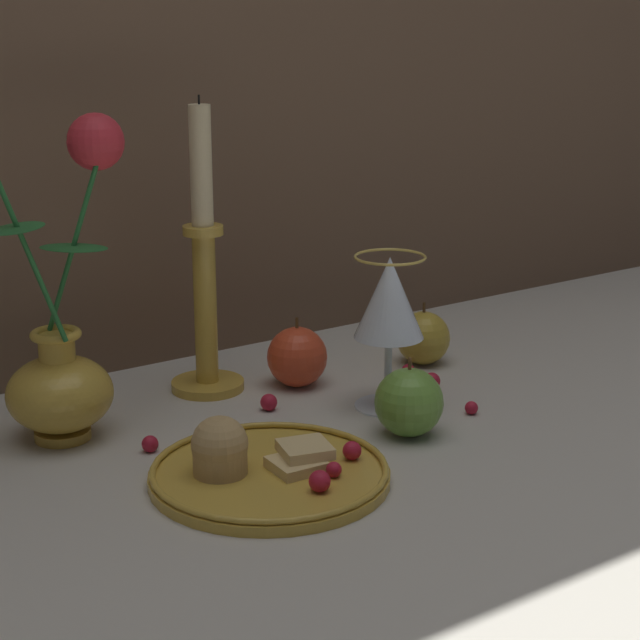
{
  "coord_description": "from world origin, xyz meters",
  "views": [
    {
      "loc": [
        -0.57,
        -0.85,
        0.41
      ],
      "look_at": [
        0.05,
        0.03,
        0.1
      ],
      "focal_mm": 60.0,
      "sensor_mm": 36.0,
      "label": 1
    }
  ],
  "objects_px": {
    "vase": "(53,319)",
    "candlestick": "(205,285)",
    "apple_at_table_edge": "(409,402)",
    "wine_glass": "(388,303)",
    "apple_beside_vase": "(423,338)",
    "apple_near_glass": "(297,357)",
    "plate_with_pastries": "(262,468)"
  },
  "relations": [
    {
      "from": "vase",
      "to": "candlestick",
      "type": "distance_m",
      "value": 0.2
    },
    {
      "from": "candlestick",
      "to": "apple_at_table_edge",
      "type": "bearing_deg",
      "value": -66.8
    },
    {
      "from": "candlestick",
      "to": "apple_at_table_edge",
      "type": "distance_m",
      "value": 0.27
    },
    {
      "from": "candlestick",
      "to": "apple_at_table_edge",
      "type": "xyz_separation_m",
      "value": [
        0.1,
        -0.23,
        -0.09
      ]
    },
    {
      "from": "wine_glass",
      "to": "apple_at_table_edge",
      "type": "distance_m",
      "value": 0.12
    },
    {
      "from": "apple_beside_vase",
      "to": "apple_near_glass",
      "type": "bearing_deg",
      "value": 172.94
    },
    {
      "from": "wine_glass",
      "to": "vase",
      "type": "bearing_deg",
      "value": 161.2
    },
    {
      "from": "candlestick",
      "to": "apple_near_glass",
      "type": "relative_size",
      "value": 4.05
    },
    {
      "from": "wine_glass",
      "to": "apple_near_glass",
      "type": "xyz_separation_m",
      "value": [
        -0.04,
        0.11,
        -0.08
      ]
    },
    {
      "from": "candlestick",
      "to": "apple_beside_vase",
      "type": "distance_m",
      "value": 0.28
    },
    {
      "from": "wine_glass",
      "to": "candlestick",
      "type": "relative_size",
      "value": 0.51
    },
    {
      "from": "candlestick",
      "to": "apple_near_glass",
      "type": "height_order",
      "value": "candlestick"
    },
    {
      "from": "vase",
      "to": "candlestick",
      "type": "relative_size",
      "value": 1.17
    },
    {
      "from": "vase",
      "to": "wine_glass",
      "type": "bearing_deg",
      "value": -18.8
    },
    {
      "from": "wine_glass",
      "to": "apple_beside_vase",
      "type": "xyz_separation_m",
      "value": [
        0.13,
        0.09,
        -0.08
      ]
    },
    {
      "from": "apple_beside_vase",
      "to": "plate_with_pastries",
      "type": "bearing_deg",
      "value": -152.44
    },
    {
      "from": "vase",
      "to": "apple_near_glass",
      "type": "distance_m",
      "value": 0.3
    },
    {
      "from": "apple_near_glass",
      "to": "apple_at_table_edge",
      "type": "bearing_deg",
      "value": -86.76
    },
    {
      "from": "apple_near_glass",
      "to": "apple_at_table_edge",
      "type": "distance_m",
      "value": 0.19
    },
    {
      "from": "wine_glass",
      "to": "apple_beside_vase",
      "type": "bearing_deg",
      "value": 34.98
    },
    {
      "from": "plate_with_pastries",
      "to": "candlestick",
      "type": "bearing_deg",
      "value": 71.99
    },
    {
      "from": "apple_beside_vase",
      "to": "apple_at_table_edge",
      "type": "bearing_deg",
      "value": -133.63
    },
    {
      "from": "apple_beside_vase",
      "to": "apple_at_table_edge",
      "type": "distance_m",
      "value": 0.23
    },
    {
      "from": "plate_with_pastries",
      "to": "apple_at_table_edge",
      "type": "height_order",
      "value": "apple_at_table_edge"
    },
    {
      "from": "plate_with_pastries",
      "to": "wine_glass",
      "type": "relative_size",
      "value": 1.32
    },
    {
      "from": "plate_with_pastries",
      "to": "wine_glass",
      "type": "bearing_deg",
      "value": 22.63
    },
    {
      "from": "candlestick",
      "to": "vase",
      "type": "bearing_deg",
      "value": -166.49
    },
    {
      "from": "wine_glass",
      "to": "plate_with_pastries",
      "type": "bearing_deg",
      "value": -157.37
    },
    {
      "from": "plate_with_pastries",
      "to": "apple_near_glass",
      "type": "relative_size",
      "value": 2.73
    },
    {
      "from": "candlestick",
      "to": "plate_with_pastries",
      "type": "bearing_deg",
      "value": -108.01
    },
    {
      "from": "wine_glass",
      "to": "apple_beside_vase",
      "type": "relative_size",
      "value": 2.18
    },
    {
      "from": "candlestick",
      "to": "apple_near_glass",
      "type": "bearing_deg",
      "value": -27.92
    }
  ]
}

